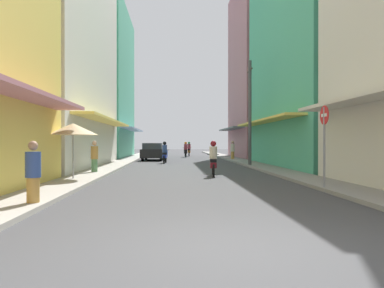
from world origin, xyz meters
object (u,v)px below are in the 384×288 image
object	(u,v)px
pedestrian_midway	(33,175)
pedestrian_foreground	(94,158)
motorbike_black	(186,150)
pedestrian_far	(233,151)
motorbike_blue	(165,153)
street_sign_no_entry	(324,136)
parked_car	(153,151)
utility_pole	(250,112)
motorbike_orange	(189,150)
motorbike_maroon	(213,160)
vendor_umbrella	(73,129)

from	to	relation	value
pedestrian_midway	pedestrian_foreground	world-z (taller)	pedestrian_foreground
motorbike_black	pedestrian_far	world-z (taller)	pedestrian_far
pedestrian_far	motorbike_black	bearing A→B (deg)	119.18
pedestrian_far	pedestrian_foreground	world-z (taller)	pedestrian_far
motorbike_blue	street_sign_no_entry	xyz separation A→B (m)	(5.25, -14.95, 1.01)
parked_car	street_sign_no_entry	world-z (taller)	street_sign_no_entry
utility_pole	parked_car	bearing A→B (deg)	127.86
motorbike_black	motorbike_orange	bearing A→B (deg)	79.31
motorbike_orange	pedestrian_foreground	world-z (taller)	motorbike_orange
parked_car	pedestrian_foreground	size ratio (longest dim) A/B	2.64
motorbike_maroon	utility_pole	bearing A→B (deg)	63.19
pedestrian_midway	vendor_umbrella	distance (m)	5.65
parked_car	vendor_umbrella	size ratio (longest dim) A/B	1.86
motorbike_orange	street_sign_no_entry	world-z (taller)	street_sign_no_entry
pedestrian_foreground	motorbike_maroon	bearing A→B (deg)	-11.39
motorbike_maroon	motorbike_orange	size ratio (longest dim) A/B	1.00
motorbike_black	street_sign_no_entry	distance (m)	25.42
street_sign_no_entry	parked_car	bearing A→B (deg)	108.26
motorbike_black	pedestrian_midway	distance (m)	27.92
motorbike_orange	pedestrian_foreground	size ratio (longest dim) A/B	1.15
motorbike_blue	pedestrian_midway	size ratio (longest dim) A/B	1.18
parked_car	pedestrian_midway	world-z (taller)	pedestrian_midway
motorbike_black	parked_car	distance (m)	6.73
motorbike_black	parked_car	world-z (taller)	motorbike_black
motorbike_blue	street_sign_no_entry	size ratio (longest dim) A/B	0.68
motorbike_maroon	parked_car	distance (m)	14.55
motorbike_blue	parked_car	xyz separation A→B (m)	(-1.07, 4.19, 0.04)
motorbike_maroon	motorbike_black	distance (m)	20.19
motorbike_maroon	pedestrian_far	size ratio (longest dim) A/B	1.12
pedestrian_far	vendor_umbrella	world-z (taller)	vendor_umbrella
pedestrian_foreground	vendor_umbrella	xyz separation A→B (m)	(-0.16, -3.00, 1.23)
street_sign_no_entry	pedestrian_midway	bearing A→B (deg)	-163.28
parked_car	street_sign_no_entry	xyz separation A→B (m)	(6.31, -19.13, 0.98)
motorbike_orange	motorbike_black	size ratio (longest dim) A/B	1.00
motorbike_maroon	vendor_umbrella	xyz separation A→B (m)	(-5.65, -1.89, 1.31)
vendor_umbrella	utility_pole	size ratio (longest dim) A/B	0.34
motorbike_maroon	motorbike_black	bearing A→B (deg)	91.35
motorbike_orange	utility_pole	distance (m)	17.29
parked_car	utility_pole	bearing A→B (deg)	-52.14
pedestrian_far	utility_pole	bearing A→B (deg)	-91.88
vendor_umbrella	pedestrian_foreground	bearing A→B (deg)	87.01
motorbike_blue	parked_car	world-z (taller)	motorbike_blue
parked_car	pedestrian_foreground	world-z (taller)	pedestrian_foreground
parked_car	utility_pole	xyz separation A→B (m)	(6.41, -8.25, 2.63)
motorbike_orange	pedestrian_midway	size ratio (longest dim) A/B	1.18
motorbike_blue	pedestrian_far	bearing A→B (deg)	32.69
motorbike_black	utility_pole	xyz separation A→B (m)	(3.45, -14.29, 2.66)
motorbike_blue	motorbike_black	size ratio (longest dim) A/B	1.00
motorbike_orange	pedestrian_midway	distance (m)	30.50
pedestrian_far	motorbike_maroon	bearing A→B (deg)	-103.41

